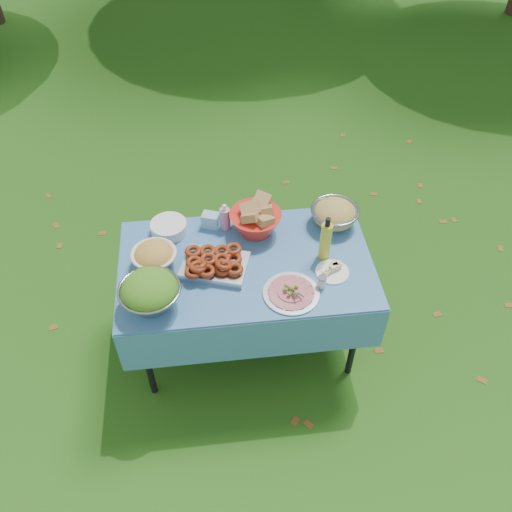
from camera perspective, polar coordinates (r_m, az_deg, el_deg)
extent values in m
plane|color=black|center=(3.72, -0.91, -8.77)|extent=(80.00, 80.00, 0.00)
cube|color=#75B5E0|center=(3.41, -0.99, -5.09)|extent=(1.46, 0.86, 0.76)
cylinder|color=white|center=(3.33, -9.16, 2.97)|extent=(0.27, 0.27, 0.07)
cube|color=#8DBCD6|center=(3.33, -4.80, 3.79)|extent=(0.12, 0.10, 0.09)
cylinder|color=pink|center=(3.28, -3.29, 4.16)|extent=(0.08, 0.08, 0.18)
cube|color=silver|center=(3.07, -4.38, -0.76)|extent=(0.43, 0.36, 0.09)
cylinder|color=#B6B8BD|center=(2.95, 3.74, -3.56)|extent=(0.35, 0.35, 0.07)
cylinder|color=gold|center=(3.08, 7.36, 1.88)|extent=(0.07, 0.07, 0.30)
cylinder|color=white|center=(3.09, 8.06, -1.40)|extent=(0.23, 0.23, 0.05)
cylinder|color=silver|center=(3.00, 6.96, -2.72)|extent=(0.06, 0.06, 0.08)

